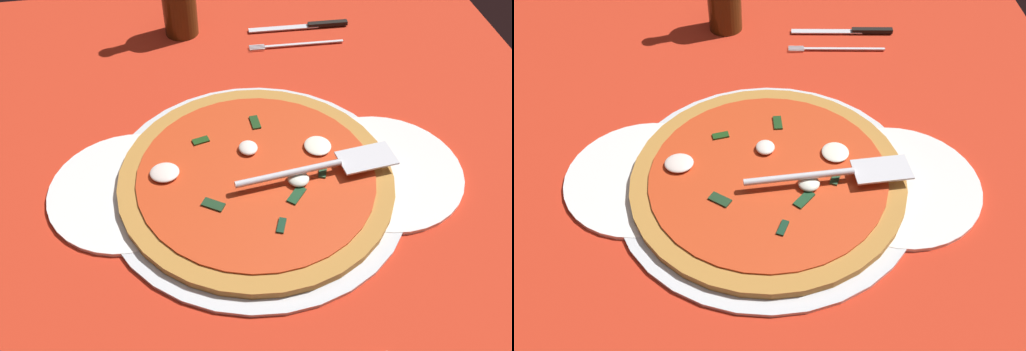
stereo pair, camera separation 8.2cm
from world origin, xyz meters
The scene contains 8 objects.
ground_plane centered at (0.00, 0.00, -0.40)cm, with size 112.47×112.47×0.80cm, color red.
checker_pattern centered at (0.00, 0.00, 0.05)cm, with size 112.47×112.47×0.10cm.
pizza_pan centered at (-1.07, 5.90, 0.56)cm, with size 45.08×45.08×0.93cm, color silver.
dinner_plate_left centered at (-20.40, 6.84, 0.60)cm, with size 24.53×24.53×1.00cm, color white.
dinner_plate_right centered at (17.68, 4.42, 0.60)cm, with size 23.75×23.75×1.00cm, color white.
pizza centered at (-1.07, 5.86, 1.79)cm, with size 40.79×40.79×2.78cm.
pizza_server centered at (-10.68, 7.74, 4.16)cm, with size 24.54×5.89×1.00cm.
place_setting_near centered at (-16.81, -32.08, 0.46)cm, with size 21.20×14.17×1.40cm.
Camera 1 is at (8.39, 61.64, 61.43)cm, focal length 38.82 mm.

